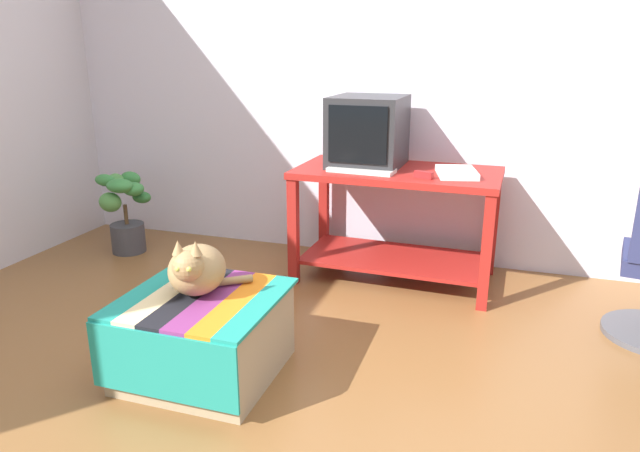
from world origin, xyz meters
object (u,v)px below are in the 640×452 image
desk (396,206)px  book (457,172)px  ottoman_with_blanket (203,335)px  keyboard (361,170)px  tv_monitor (368,132)px  potted_plant (125,212)px  cat (196,269)px  stapler (424,175)px

desk → book: (0.36, -0.06, 0.25)m
ottoman_with_blanket → desk: bearing=66.9°
keyboard → tv_monitor: bearing=98.8°
potted_plant → book: bearing=1.3°
cat → keyboard: bearing=58.2°
tv_monitor → book: tv_monitor is taller
ottoman_with_blanket → book: bearing=54.5°
potted_plant → cat: bearing=-43.7°
tv_monitor → keyboard: size_ratio=1.22×
stapler → ottoman_with_blanket: bearing=168.0°
cat → stapler: (0.81, 1.18, 0.23)m
keyboard → ottoman_with_blanket: (-0.40, -1.25, -0.53)m
tv_monitor → potted_plant: size_ratio=0.85×
tv_monitor → keyboard: 0.29m
desk → tv_monitor: size_ratio=2.56×
desk → book: bearing=-7.8°
keyboard → potted_plant: (-1.75, 0.03, -0.42)m
keyboard → ottoman_with_blanket: keyboard is taller
tv_monitor → desk: bearing=-16.8°
desk → potted_plant: bearing=-175.2°
cat → potted_plant: 1.83m
book → desk: bearing=157.3°
keyboard → potted_plant: size_ratio=0.69×
ottoman_with_blanket → potted_plant: potted_plant is taller
potted_plant → stapler: 2.17m
ottoman_with_blanket → cat: cat is taller
ottoman_with_blanket → potted_plant: 1.86m
tv_monitor → stapler: (0.40, -0.26, -0.19)m
desk → stapler: bearing=-44.1°
ottoman_with_blanket → tv_monitor: bearing=75.2°
desk → ottoman_with_blanket: bearing=-111.7°
stapler → tv_monitor: bearing=77.8°
desk → book: size_ratio=4.23×
book → potted_plant: 2.34m
book → ottoman_with_blanket: book is taller
keyboard → book: 0.56m
potted_plant → stapler: stapler is taller
ottoman_with_blanket → cat: 0.31m
tv_monitor → ottoman_with_blanket: tv_monitor is taller
desk → stapler: (0.19, -0.19, 0.25)m
desk → potted_plant: (-1.94, -0.11, -0.18)m
keyboard → ottoman_with_blanket: bearing=-103.1°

